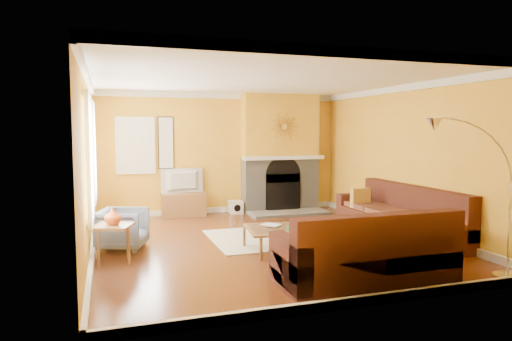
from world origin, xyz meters
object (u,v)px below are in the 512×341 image
object	(u,v)px
coffee_table	(278,239)
armchair	(123,229)
arc_lamp	(476,202)
sectional_sofa	(349,221)
side_table	(114,244)
media_console	(184,205)

from	to	relation	value
coffee_table	armchair	xyz separation A→B (m)	(-2.28, 0.87, 0.14)
arc_lamp	sectional_sofa	bearing A→B (deg)	108.99
coffee_table	armchair	size ratio (longest dim) A/B	1.31
side_table	sectional_sofa	bearing A→B (deg)	-6.39
side_table	arc_lamp	distance (m)	4.80
sectional_sofa	side_table	xyz separation A→B (m)	(-3.51, 0.39, -0.18)
armchair	side_table	size ratio (longest dim) A/B	1.29
coffee_table	media_console	xyz separation A→B (m)	(-0.93, 3.34, 0.07)
media_console	side_table	size ratio (longest dim) A/B	1.70
sectional_sofa	arc_lamp	size ratio (longest dim) A/B	1.84
side_table	coffee_table	bearing A→B (deg)	-3.02
sectional_sofa	coffee_table	distance (m)	1.15
armchair	side_table	distance (m)	0.76
armchair	arc_lamp	world-z (taller)	arc_lamp
coffee_table	armchair	bearing A→B (deg)	159.14
sectional_sofa	media_console	distance (m)	4.13
coffee_table	side_table	xyz separation A→B (m)	(-2.43, 0.13, 0.09)
armchair	side_table	xyz separation A→B (m)	(-0.15, -0.74, -0.05)
media_console	arc_lamp	distance (m)	6.14
coffee_table	media_console	size ratio (longest dim) A/B	1.00
media_console	arc_lamp	xyz separation A→B (m)	(2.65, -5.48, 0.74)
media_console	side_table	world-z (taller)	side_table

